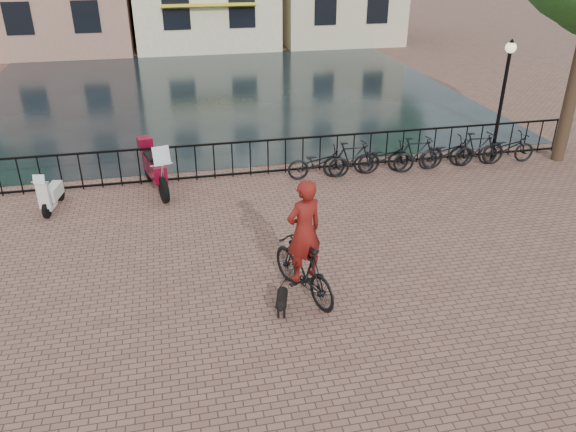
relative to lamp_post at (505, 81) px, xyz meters
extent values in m
plane|color=brown|center=(-7.20, -7.60, -2.38)|extent=(100.00, 100.00, 0.00)
plane|color=black|center=(-7.20, 9.70, -2.38)|extent=(20.00, 20.00, 0.00)
cube|color=black|center=(-7.20, 0.40, -1.38)|extent=(20.00, 0.05, 0.05)
cube|color=black|center=(-7.20, 0.40, -2.30)|extent=(20.00, 0.05, 0.05)
cube|color=gold|center=(-6.70, 17.70, 0.22)|extent=(5.00, 0.60, 0.15)
cylinder|color=black|center=(0.00, 0.00, -0.78)|extent=(0.10, 0.10, 3.20)
sphere|color=beige|center=(0.00, 0.00, 0.92)|extent=(0.30, 0.30, 0.30)
imported|color=black|center=(-7.11, -5.56, -1.78)|extent=(1.23, 2.08, 1.20)
imported|color=maroon|center=(-7.11, -5.56, -0.82)|extent=(1.01, 0.83, 2.36)
imported|color=black|center=(-5.40, -0.20, -1.93)|extent=(1.75, 0.71, 0.90)
imported|color=black|center=(-4.45, -0.20, -1.88)|extent=(1.68, 0.51, 1.00)
imported|color=black|center=(-3.50, -0.20, -1.93)|extent=(1.78, 0.83, 0.90)
imported|color=black|center=(-2.55, -0.20, -1.88)|extent=(1.67, 0.51, 1.00)
imported|color=black|center=(-1.60, -0.20, -1.93)|extent=(1.73, 0.65, 0.90)
imported|color=black|center=(-0.65, -0.20, -1.88)|extent=(1.69, 0.57, 1.00)
imported|color=black|center=(0.30, -0.20, -1.93)|extent=(1.75, 0.69, 0.90)
camera|label=1|loc=(-9.23, -14.07, 3.75)|focal=35.00mm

